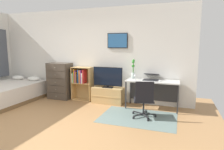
{
  "coord_description": "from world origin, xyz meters",
  "views": [
    {
      "loc": [
        2.63,
        -2.9,
        1.62
      ],
      "look_at": [
        1.09,
        1.5,
        0.92
      ],
      "focal_mm": 31.23,
      "sensor_mm": 36.0,
      "label": 1
    }
  ],
  "objects_px": {
    "laptop": "(151,77)",
    "bookshelf": "(81,80)",
    "wine_glass": "(135,75)",
    "tv_stand": "(108,95)",
    "office_chair": "(144,98)",
    "computer_mouse": "(160,81)",
    "desk": "(153,85)",
    "bamboo_vase": "(133,69)",
    "dresser": "(60,81)",
    "television": "(108,77)",
    "bed": "(9,92)"
  },
  "relations": [
    {
      "from": "laptop",
      "to": "bookshelf",
      "type": "bearing_deg",
      "value": -180.0
    },
    {
      "from": "laptop",
      "to": "wine_glass",
      "type": "height_order",
      "value": "wine_glass"
    },
    {
      "from": "tv_stand",
      "to": "laptop",
      "type": "relative_size",
      "value": 2.11
    },
    {
      "from": "bookshelf",
      "to": "laptop",
      "type": "distance_m",
      "value": 2.09
    },
    {
      "from": "office_chair",
      "to": "wine_glass",
      "type": "bearing_deg",
      "value": 103.63
    },
    {
      "from": "office_chair",
      "to": "wine_glass",
      "type": "relative_size",
      "value": 4.78
    },
    {
      "from": "tv_stand",
      "to": "computer_mouse",
      "type": "height_order",
      "value": "computer_mouse"
    },
    {
      "from": "desk",
      "to": "laptop",
      "type": "bearing_deg",
      "value": 159.86
    },
    {
      "from": "tv_stand",
      "to": "bamboo_vase",
      "type": "distance_m",
      "value": 1.04
    },
    {
      "from": "bookshelf",
      "to": "dresser",
      "type": "bearing_deg",
      "value": -175.01
    },
    {
      "from": "computer_mouse",
      "to": "tv_stand",
      "type": "bearing_deg",
      "value": 175.62
    },
    {
      "from": "laptop",
      "to": "tv_stand",
      "type": "bearing_deg",
      "value": -178.31
    },
    {
      "from": "dresser",
      "to": "computer_mouse",
      "type": "xyz_separation_m",
      "value": [
        3.02,
        -0.1,
        0.2
      ]
    },
    {
      "from": "television",
      "to": "office_chair",
      "type": "relative_size",
      "value": 0.99
    },
    {
      "from": "laptop",
      "to": "office_chair",
      "type": "bearing_deg",
      "value": -90.92
    },
    {
      "from": "bookshelf",
      "to": "bed",
      "type": "bearing_deg",
      "value": -157.31
    },
    {
      "from": "bamboo_vase",
      "to": "wine_glass",
      "type": "distance_m",
      "value": 0.29
    },
    {
      "from": "desk",
      "to": "computer_mouse",
      "type": "relative_size",
      "value": 12.87
    },
    {
      "from": "dresser",
      "to": "wine_glass",
      "type": "bearing_deg",
      "value": -3.25
    },
    {
      "from": "desk",
      "to": "tv_stand",
      "type": "bearing_deg",
      "value": -179.93
    },
    {
      "from": "office_chair",
      "to": "tv_stand",
      "type": "bearing_deg",
      "value": 130.31
    },
    {
      "from": "laptop",
      "to": "computer_mouse",
      "type": "xyz_separation_m",
      "value": [
        0.25,
        -0.13,
        -0.05
      ]
    },
    {
      "from": "tv_stand",
      "to": "office_chair",
      "type": "relative_size",
      "value": 1.03
    },
    {
      "from": "dresser",
      "to": "wine_glass",
      "type": "distance_m",
      "value": 2.42
    },
    {
      "from": "bookshelf",
      "to": "bamboo_vase",
      "type": "relative_size",
      "value": 1.91
    },
    {
      "from": "television",
      "to": "computer_mouse",
      "type": "relative_size",
      "value": 8.17
    },
    {
      "from": "desk",
      "to": "wine_glass",
      "type": "xyz_separation_m",
      "value": [
        -0.44,
        -0.15,
        0.27
      ]
    },
    {
      "from": "dresser",
      "to": "bamboo_vase",
      "type": "relative_size",
      "value": 2.12
    },
    {
      "from": "bed",
      "to": "bookshelf",
      "type": "distance_m",
      "value": 2.17
    },
    {
      "from": "laptop",
      "to": "bamboo_vase",
      "type": "height_order",
      "value": "bamboo_vase"
    },
    {
      "from": "television",
      "to": "office_chair",
      "type": "height_order",
      "value": "television"
    },
    {
      "from": "dresser",
      "to": "bamboo_vase",
      "type": "height_order",
      "value": "bamboo_vase"
    },
    {
      "from": "television",
      "to": "laptop",
      "type": "xyz_separation_m",
      "value": [
        1.2,
        0.04,
        0.06
      ]
    },
    {
      "from": "bamboo_vase",
      "to": "computer_mouse",
      "type": "bearing_deg",
      "value": -15.16
    },
    {
      "from": "office_chair",
      "to": "computer_mouse",
      "type": "bearing_deg",
      "value": 56.07
    },
    {
      "from": "bed",
      "to": "wine_glass",
      "type": "xyz_separation_m",
      "value": [
        3.67,
        0.63,
        0.61
      ]
    },
    {
      "from": "wine_glass",
      "to": "television",
      "type": "bearing_deg",
      "value": 171.0
    },
    {
      "from": "office_chair",
      "to": "laptop",
      "type": "relative_size",
      "value": 2.05
    },
    {
      "from": "laptop",
      "to": "bamboo_vase",
      "type": "distance_m",
      "value": 0.54
    },
    {
      "from": "computer_mouse",
      "to": "bamboo_vase",
      "type": "distance_m",
      "value": 0.81
    },
    {
      "from": "dresser",
      "to": "bookshelf",
      "type": "xyz_separation_m",
      "value": [
        0.7,
        0.06,
        0.05
      ]
    },
    {
      "from": "television",
      "to": "bamboo_vase",
      "type": "relative_size",
      "value": 1.63
    },
    {
      "from": "bed",
      "to": "television",
      "type": "relative_size",
      "value": 2.3
    },
    {
      "from": "office_chair",
      "to": "bed",
      "type": "bearing_deg",
      "value": 165.16
    },
    {
      "from": "television",
      "to": "desk",
      "type": "distance_m",
      "value": 1.26
    },
    {
      "from": "tv_stand",
      "to": "computer_mouse",
      "type": "xyz_separation_m",
      "value": [
        1.44,
        -0.11,
        0.53
      ]
    },
    {
      "from": "office_chair",
      "to": "laptop",
      "type": "xyz_separation_m",
      "value": [
        0.02,
        0.87,
        0.35
      ]
    },
    {
      "from": "bed",
      "to": "television",
      "type": "bearing_deg",
      "value": 15.04
    },
    {
      "from": "bed",
      "to": "computer_mouse",
      "type": "distance_m",
      "value": 4.38
    },
    {
      "from": "bookshelf",
      "to": "office_chair",
      "type": "relative_size",
      "value": 1.16
    }
  ]
}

